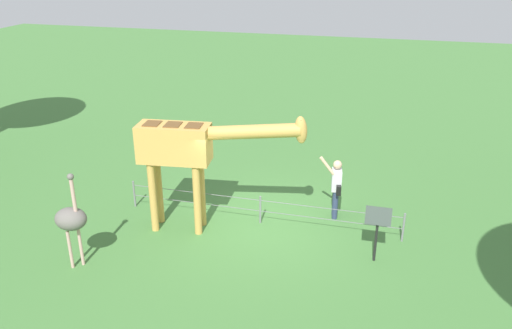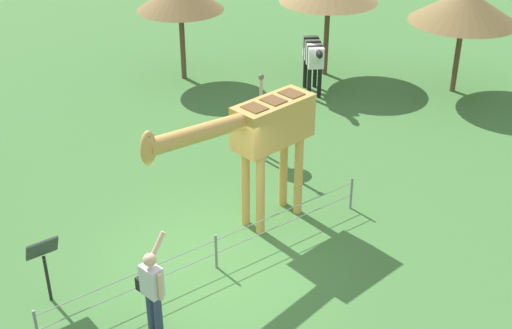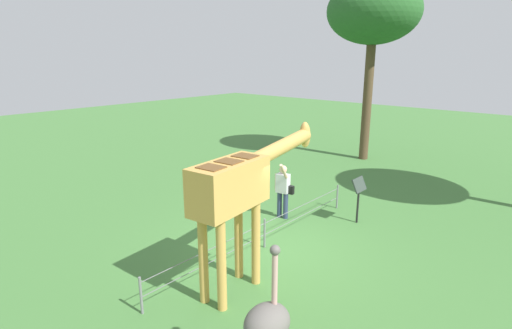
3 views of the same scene
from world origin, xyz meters
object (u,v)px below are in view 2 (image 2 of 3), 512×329
object	(u,v)px
giraffe	(260,133)
shade_hut_aside	(465,5)
visitor	(152,288)
zebra	(313,56)
ostrich	(266,115)
info_sign	(44,257)

from	to	relation	value
giraffe	shade_hut_aside	xyz separation A→B (m)	(-8.91, -2.22, 0.46)
giraffe	visitor	world-z (taller)	giraffe
zebra	ostrich	world-z (taller)	ostrich
ostrich	shade_hut_aside	xyz separation A→B (m)	(-7.06, -0.01, 1.41)
info_sign	ostrich	bearing A→B (deg)	-163.23
visitor	info_sign	distance (m)	2.12
zebra	visitor	bearing A→B (deg)	34.79
zebra	ostrich	bearing A→B (deg)	33.76
zebra	info_sign	xyz separation A→B (m)	(9.89, 4.30, -0.21)
giraffe	info_sign	bearing A→B (deg)	-3.95
giraffe	visitor	size ratio (longest dim) A/B	2.30
visitor	ostrich	distance (m)	6.38
giraffe	zebra	distance (m)	7.19
zebra	ostrich	xyz separation A→B (m)	(3.59, 2.40, 0.01)
giraffe	ostrich	world-z (taller)	giraffe
zebra	shade_hut_aside	world-z (taller)	shade_hut_aside
ostrich	info_sign	xyz separation A→B (m)	(6.30, 1.90, -0.23)
visitor	shade_hut_aside	bearing A→B (deg)	-163.14
info_sign	giraffe	bearing A→B (deg)	176.05
shade_hut_aside	info_sign	size ratio (longest dim) A/B	2.34
zebra	shade_hut_aside	distance (m)	4.45
zebra	giraffe	bearing A→B (deg)	40.25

